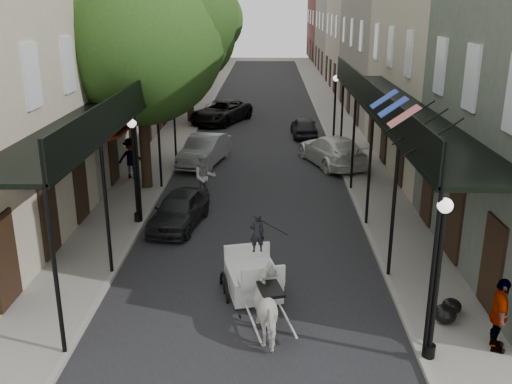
# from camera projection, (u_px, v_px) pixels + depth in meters

# --- Properties ---
(ground) EXTENTS (140.00, 140.00, 0.00)m
(ground) POSITION_uv_depth(u_px,v_px,m) (247.00, 312.00, 14.61)
(ground) COLOR gray
(ground) RESTS_ON ground
(road) EXTENTS (8.00, 90.00, 0.01)m
(road) POSITION_uv_depth(u_px,v_px,m) (260.00, 137.00, 33.57)
(road) COLOR black
(road) RESTS_ON ground
(sidewalk_left) EXTENTS (2.20, 90.00, 0.12)m
(sidewalk_left) POSITION_uv_depth(u_px,v_px,m) (175.00, 135.00, 33.66)
(sidewalk_left) COLOR gray
(sidewalk_left) RESTS_ON ground
(sidewalk_right) EXTENTS (2.20, 90.00, 0.12)m
(sidewalk_right) POSITION_uv_depth(u_px,v_px,m) (345.00, 136.00, 33.44)
(sidewalk_right) COLOR gray
(sidewalk_right) RESTS_ON ground
(building_row_left) EXTENTS (5.00, 80.00, 10.50)m
(building_row_left) POSITION_uv_depth(u_px,v_px,m) (145.00, 35.00, 41.58)
(building_row_left) COLOR #B4A890
(building_row_left) RESTS_ON ground
(building_row_right) EXTENTS (5.00, 80.00, 10.50)m
(building_row_right) POSITION_uv_depth(u_px,v_px,m) (381.00, 35.00, 41.19)
(building_row_right) COLOR gray
(building_row_right) RESTS_ON ground
(gallery_left) EXTENTS (2.20, 18.05, 4.88)m
(gallery_left) POSITION_uv_depth(u_px,v_px,m) (118.00, 107.00, 20.05)
(gallery_left) COLOR black
(gallery_left) RESTS_ON sidewalk_left
(gallery_right) EXTENTS (2.20, 18.05, 4.88)m
(gallery_right) POSITION_uv_depth(u_px,v_px,m) (391.00, 108.00, 19.84)
(gallery_right) COLOR black
(gallery_right) RESTS_ON sidewalk_right
(tree_near) EXTENTS (7.31, 6.80, 9.63)m
(tree_near) POSITION_uv_depth(u_px,v_px,m) (149.00, 31.00, 22.29)
(tree_near) COLOR #382619
(tree_near) RESTS_ON sidewalk_left
(tree_far) EXTENTS (6.45, 6.00, 8.61)m
(tree_far) POSITION_uv_depth(u_px,v_px,m) (194.00, 31.00, 35.77)
(tree_far) COLOR #382619
(tree_far) RESTS_ON sidewalk_left
(lamppost_right_near) EXTENTS (0.32, 0.32, 3.71)m
(lamppost_right_near) POSITION_uv_depth(u_px,v_px,m) (437.00, 278.00, 11.97)
(lamppost_right_near) COLOR black
(lamppost_right_near) RESTS_ON sidewalk_right
(lamppost_left) EXTENTS (0.32, 0.32, 3.71)m
(lamppost_left) POSITION_uv_depth(u_px,v_px,m) (135.00, 169.00, 19.74)
(lamppost_left) COLOR black
(lamppost_left) RESTS_ON sidewalk_left
(lamppost_right_far) EXTENTS (0.32, 0.32, 3.71)m
(lamppost_right_far) POSITION_uv_depth(u_px,v_px,m) (335.00, 109.00, 30.93)
(lamppost_right_far) COLOR black
(lamppost_right_far) RESTS_ON sidewalk_right
(horse) EXTENTS (1.23, 1.95, 1.53)m
(horse) POSITION_uv_depth(u_px,v_px,m) (271.00, 306.00, 13.41)
(horse) COLOR silver
(horse) RESTS_ON ground
(carriage) EXTENTS (1.90, 2.49, 2.55)m
(carriage) POSITION_uv_depth(u_px,v_px,m) (250.00, 255.00, 15.54)
(carriage) COLOR black
(carriage) RESTS_ON ground
(pedestrian_walking) EXTENTS (1.11, 0.98, 1.90)m
(pedestrian_walking) POSITION_uv_depth(u_px,v_px,m) (205.00, 178.00, 22.55)
(pedestrian_walking) COLOR #9E9C95
(pedestrian_walking) RESTS_ON ground
(pedestrian_sidewalk_left) EXTENTS (1.20, 0.73, 1.79)m
(pedestrian_sidewalk_left) POSITION_uv_depth(u_px,v_px,m) (131.00, 158.00, 25.10)
(pedestrian_sidewalk_left) COLOR gray
(pedestrian_sidewalk_left) RESTS_ON sidewalk_left
(pedestrian_sidewalk_right) EXTENTS (0.67, 1.10, 1.75)m
(pedestrian_sidewalk_right) POSITION_uv_depth(u_px,v_px,m) (499.00, 315.00, 12.59)
(pedestrian_sidewalk_right) COLOR gray
(pedestrian_sidewalk_right) RESTS_ON sidewalk_right
(car_left_near) EXTENTS (2.06, 3.85, 1.24)m
(car_left_near) POSITION_uv_depth(u_px,v_px,m) (179.00, 209.00, 20.05)
(car_left_near) COLOR black
(car_left_near) RESTS_ON ground
(car_left_mid) EXTENTS (2.39, 4.51, 1.41)m
(car_left_mid) POSITION_uv_depth(u_px,v_px,m) (204.00, 150.00, 27.72)
(car_left_mid) COLOR gray
(car_left_mid) RESTS_ON ground
(car_left_far) EXTENTS (4.31, 5.74, 1.45)m
(car_left_far) POSITION_uv_depth(u_px,v_px,m) (221.00, 112.00, 37.19)
(car_left_far) COLOR black
(car_left_far) RESTS_ON ground
(car_right_near) EXTENTS (3.47, 5.37, 1.45)m
(car_right_near) POSITION_uv_depth(u_px,v_px,m) (332.00, 150.00, 27.57)
(car_right_near) COLOR silver
(car_right_near) RESTS_ON ground
(car_right_far) EXTENTS (1.56, 3.56, 1.19)m
(car_right_far) POSITION_uv_depth(u_px,v_px,m) (304.00, 127.00, 33.40)
(car_right_far) COLOR black
(car_right_far) RESTS_ON ground
(trash_bags) EXTENTS (0.82, 0.97, 0.47)m
(trash_bags) POSITION_uv_depth(u_px,v_px,m) (448.00, 311.00, 14.01)
(trash_bags) COLOR black
(trash_bags) RESTS_ON sidewalk_right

